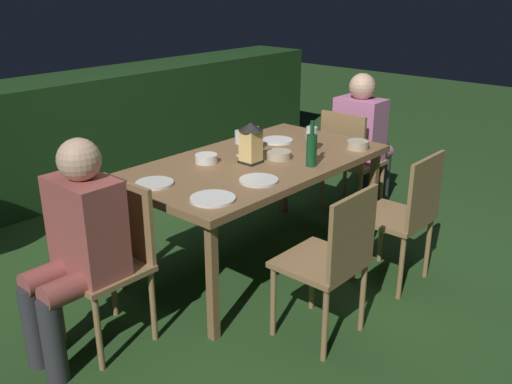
{
  "coord_description": "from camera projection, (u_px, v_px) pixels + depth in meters",
  "views": [
    {
      "loc": [
        -2.63,
        -2.32,
        1.85
      ],
      "look_at": [
        0.0,
        0.0,
        0.52
      ],
      "focal_mm": 39.66,
      "sensor_mm": 36.0,
      "label": 1
    }
  ],
  "objects": [
    {
      "name": "plate_d",
      "position": [
        155.0,
        183.0,
        3.24
      ],
      "size": [
        0.22,
        0.22,
        0.01
      ],
      "primitive_type": "cylinder",
      "color": "silver",
      "rests_on": "dining_table"
    },
    {
      "name": "bowl_bread",
      "position": [
        279.0,
        155.0,
        3.69
      ],
      "size": [
        0.16,
        0.16,
        0.05
      ],
      "color": "#BCAD8E",
      "rests_on": "dining_table"
    },
    {
      "name": "hedge_backdrop",
      "position": [
        73.0,
        135.0,
        5.11
      ],
      "size": [
        5.92,
        0.67,
        1.03
      ],
      "primitive_type": "cube",
      "color": "#193816",
      "rests_on": "ground"
    },
    {
      "name": "person_in_pink",
      "position": [
        363.0,
        135.0,
        4.64
      ],
      "size": [
        0.48,
        0.38,
        1.15
      ],
      "color": "#C675A3",
      "rests_on": "ground"
    },
    {
      "name": "wine_glass_b",
      "position": [
        254.0,
        134.0,
        3.82
      ],
      "size": [
        0.08,
        0.08,
        0.17
      ],
      "color": "silver",
      "rests_on": "dining_table"
    },
    {
      "name": "side_table",
      "position": [
        68.0,
        144.0,
        5.16
      ],
      "size": [
        0.56,
        0.56,
        0.63
      ],
      "color": "brown",
      "rests_on": "ground"
    },
    {
      "name": "bowl_olives",
      "position": [
        206.0,
        158.0,
        3.61
      ],
      "size": [
        0.14,
        0.14,
        0.05
      ],
      "color": "silver",
      "rests_on": "dining_table"
    },
    {
      "name": "person_in_rust",
      "position": [
        77.0,
        242.0,
        2.77
      ],
      "size": [
        0.48,
        0.38,
        1.15
      ],
      "color": "#9E4C47",
      "rests_on": "ground"
    },
    {
      "name": "plate_b",
      "position": [
        259.0,
        180.0,
        3.28
      ],
      "size": [
        0.23,
        0.23,
        0.01
      ],
      "primitive_type": "cylinder",
      "color": "silver",
      "rests_on": "dining_table"
    },
    {
      "name": "chair_head_far",
      "position": [
        349.0,
        158.0,
        4.56
      ],
      "size": [
        0.4,
        0.42,
        0.87
      ],
      "color": "#937047",
      "rests_on": "ground"
    },
    {
      "name": "lantern_centerpiece",
      "position": [
        251.0,
        140.0,
        3.57
      ],
      "size": [
        0.15,
        0.15,
        0.27
      ],
      "color": "black",
      "rests_on": "dining_table"
    },
    {
      "name": "wine_glass_c",
      "position": [
        241.0,
        138.0,
        3.72
      ],
      "size": [
        0.08,
        0.08,
        0.17
      ],
      "color": "silver",
      "rests_on": "dining_table"
    },
    {
      "name": "bowl_salad",
      "position": [
        358.0,
        144.0,
        3.9
      ],
      "size": [
        0.15,
        0.15,
        0.06
      ],
      "color": "#BCAD8E",
      "rests_on": "dining_table"
    },
    {
      "name": "dining_table",
      "position": [
        256.0,
        168.0,
        3.69
      ],
      "size": [
        1.78,
        0.97,
        0.74
      ],
      "color": "olive",
      "rests_on": "ground"
    },
    {
      "name": "green_bottle_on_table",
      "position": [
        312.0,
        149.0,
        3.52
      ],
      "size": [
        0.07,
        0.07,
        0.29
      ],
      "color": "#144723",
      "rests_on": "dining_table"
    },
    {
      "name": "chair_head_near",
      "position": [
        113.0,
        256.0,
        2.96
      ],
      "size": [
        0.4,
        0.42,
        0.87
      ],
      "color": "#937047",
      "rests_on": "ground"
    },
    {
      "name": "plate_a",
      "position": [
        213.0,
        199.0,
        3.01
      ],
      "size": [
        0.25,
        0.25,
        0.01
      ],
      "primitive_type": "cylinder",
      "color": "white",
      "rests_on": "dining_table"
    },
    {
      "name": "ice_bucket",
      "position": [
        64.0,
        112.0,
        5.05
      ],
      "size": [
        0.26,
        0.26,
        0.34
      ],
      "color": "#B2B7BF",
      "rests_on": "side_table"
    },
    {
      "name": "chair_side_left_a",
      "position": [
        331.0,
        258.0,
        2.94
      ],
      "size": [
        0.42,
        0.4,
        0.87
      ],
      "color": "#937047",
      "rests_on": "ground"
    },
    {
      "name": "ground_plane",
      "position": [
        256.0,
        261.0,
        3.93
      ],
      "size": [
        16.0,
        16.0,
        0.0
      ],
      "primitive_type": "plane",
      "color": "#26471E"
    },
    {
      "name": "plate_c",
      "position": [
        277.0,
        140.0,
        4.08
      ],
      "size": [
        0.22,
        0.22,
        0.01
      ],
      "primitive_type": "cylinder",
      "color": "white",
      "rests_on": "dining_table"
    },
    {
      "name": "wine_glass_a",
      "position": [
        312.0,
        134.0,
        3.82
      ],
      "size": [
        0.08,
        0.08,
        0.17
      ],
      "color": "silver",
      "rests_on": "dining_table"
    },
    {
      "name": "chair_side_left_b",
      "position": [
        405.0,
        213.0,
        3.5
      ],
      "size": [
        0.42,
        0.4,
        0.87
      ],
      "color": "#937047",
      "rests_on": "ground"
    }
  ]
}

